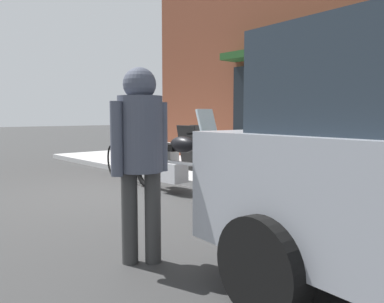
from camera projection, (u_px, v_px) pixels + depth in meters
name	position (u px, v px, depth m)	size (l,w,h in m)	color
ground_plane	(123.00, 194.00, 6.35)	(80.00, 80.00, 0.00)	#353535
touring_motorcycle	(171.00, 157.00, 6.40)	(2.14, 0.64, 1.38)	black
parked_bicycle	(118.00, 161.00, 7.90)	(1.61, 0.57, 0.92)	black
pedestrian_walking	(140.00, 143.00, 3.29)	(0.38, 0.56, 1.69)	#353535
sandwich_board_sign	(192.00, 148.00, 8.10)	(0.55, 0.42, 0.95)	black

